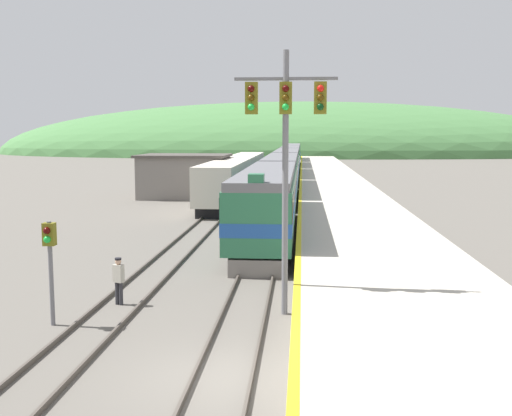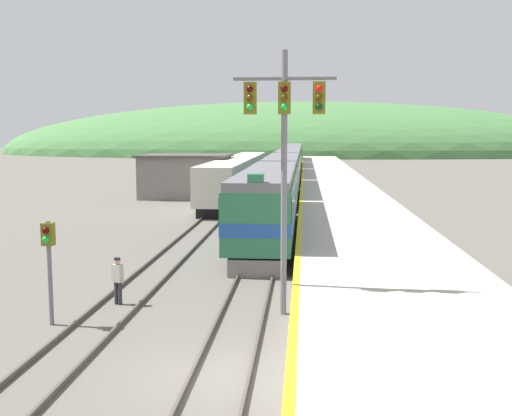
% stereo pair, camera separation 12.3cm
% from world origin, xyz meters
% --- Properties ---
extents(ground_plane, '(500.00, 500.00, 0.00)m').
position_xyz_m(ground_plane, '(0.00, 0.00, 0.00)').
color(ground_plane, '#605B54').
extents(track_main, '(1.52, 180.00, 0.16)m').
position_xyz_m(track_main, '(0.00, 70.00, 0.08)').
color(track_main, '#4C443D').
rests_on(track_main, ground).
extents(track_siding, '(1.52, 180.00, 0.16)m').
position_xyz_m(track_siding, '(-4.40, 70.00, 0.08)').
color(track_siding, '#4C443D').
rests_on(track_siding, ground).
extents(platform, '(7.17, 140.00, 1.02)m').
position_xyz_m(platform, '(5.23, 50.00, 0.51)').
color(platform, '#BCB5A5').
rests_on(platform, ground).
extents(distant_hills, '(181.27, 81.57, 30.80)m').
position_xyz_m(distant_hills, '(0.00, 167.14, 0.00)').
color(distant_hills, '#477A42').
rests_on(distant_hills, ground).
extents(station_shed, '(8.31, 7.02, 4.05)m').
position_xyz_m(station_shed, '(-9.18, 41.81, 2.04)').
color(station_shed, slate).
rests_on(station_shed, ground).
extents(express_train_lead_car, '(3.03, 19.73, 4.34)m').
position_xyz_m(express_train_lead_car, '(0.00, 19.82, 2.18)').
color(express_train_lead_car, black).
rests_on(express_train_lead_car, ground).
extents(carriage_second, '(3.02, 19.76, 3.98)m').
position_xyz_m(carriage_second, '(0.00, 40.67, 2.16)').
color(carriage_second, black).
rests_on(carriage_second, ground).
extents(carriage_third, '(3.02, 19.76, 3.98)m').
position_xyz_m(carriage_third, '(0.00, 61.31, 2.16)').
color(carriage_third, black).
rests_on(carriage_third, ground).
extents(carriage_fourth, '(3.02, 19.76, 3.98)m').
position_xyz_m(carriage_fourth, '(0.00, 81.94, 2.16)').
color(carriage_fourth, black).
rests_on(carriage_fourth, ground).
extents(carriage_fifth, '(3.02, 19.76, 3.98)m').
position_xyz_m(carriage_fifth, '(0.00, 102.58, 2.16)').
color(carriage_fifth, black).
rests_on(carriage_fifth, ground).
extents(siding_train, '(2.90, 35.06, 3.67)m').
position_xyz_m(siding_train, '(-4.40, 44.16, 1.90)').
color(siding_train, black).
rests_on(siding_train, ground).
extents(signal_mast_main, '(3.30, 0.42, 8.63)m').
position_xyz_m(signal_mast_main, '(1.35, 5.36, 5.96)').
color(signal_mast_main, slate).
rests_on(signal_mast_main, ground).
extents(signal_post_siding, '(0.36, 0.42, 3.31)m').
position_xyz_m(signal_post_siding, '(-5.89, 3.63, 2.39)').
color(signal_post_siding, slate).
rests_on(signal_post_siding, ground).
extents(track_worker, '(0.42, 0.34, 1.68)m').
position_xyz_m(track_worker, '(-4.50, 6.04, 0.95)').
color(track_worker, '#2D2D33').
rests_on(track_worker, ground).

